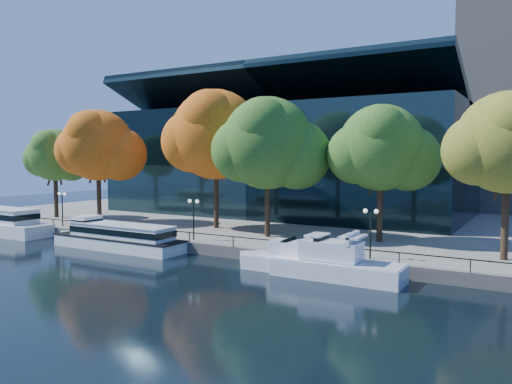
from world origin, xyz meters
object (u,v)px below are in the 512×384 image
Objects in this scene: large_vessel at (3,222)px; lamp_1 at (193,210)px; cruiser_near at (298,260)px; lamp_2 at (371,222)px; tree_3 at (269,145)px; tree_5 at (510,145)px; cruiser_far at (331,263)px; tree_0 at (55,156)px; tree_2 at (217,136)px; tour_boat at (115,236)px; tree_1 at (99,147)px; tree_4 at (382,150)px; lamp_0 at (62,201)px.

large_vessel is 3.64× the size of lamp_1.
lamp_2 reaches higher than cruiser_near.
tree_3 is 1.07× the size of tree_5.
large_vessel is 41.84m from cruiser_far.
cruiser_near is 0.77× the size of tree_3.
large_vessel is at bearing -78.86° from tree_0.
tree_2 reaches higher than lamp_1.
tree_0 is (-20.34, 8.90, 7.98)m from tour_boat.
cruiser_far reaches higher than cruiser_near.
tour_boat is 1.46× the size of cruiser_far.
lamp_2 is at bearing -7.41° from tree_1.
tree_4 is 0.99× the size of tree_5.
tree_1 reaches higher than tree_5.
tree_4 is (18.99, 0.34, -1.63)m from tree_2.
tree_4 is at bearing 162.84° from tree_5.
tree_4 is at bearing 89.28° from cruiser_far.
cruiser_far is 0.84× the size of tree_5.
tree_2 is 1.19× the size of tree_5.
tree_4 is at bearing 3.89° from tree_0.
lamp_0 and lamp_2 have the same top height.
tree_0 is (-1.75, 8.86, 7.89)m from large_vessel.
cruiser_far is 2.77× the size of lamp_0.
tree_2 is at bearing 144.16° from cruiser_near.
tour_boat is 25.38m from lamp_2.
large_vessel is 14.26m from tree_1.
tour_boat is 1.22× the size of tree_5.
cruiser_far is at bearing -13.98° from tree_1.
tree_3 is 15.07m from lamp_2.
tree_2 is (23.00, 11.50, 10.11)m from large_vessel.
tour_boat is 20.21m from cruiser_near.
tree_2 is 19.06m from tree_4.
lamp_2 reaches higher than large_vessel.
lamp_2 is at bearing 4.50° from large_vessel.
tree_2 is (-18.83, 11.92, 10.36)m from cruiser_far.
cruiser_far is (41.83, -0.43, -0.25)m from large_vessel.
cruiser_far is at bearing -141.85° from tree_5.
lamp_0 is (-1.11, -4.71, -6.47)m from tree_1.
lamp_2 is at bearing 34.84° from cruiser_near.
lamp_0 is at bearing 180.00° from lamp_2.
tree_4 is 37.11m from lamp_0.
cruiser_far is at bearing -41.47° from tree_3.
lamp_0 is (-46.76, -4.98, -6.16)m from tree_5.
cruiser_far is 35.83m from lamp_0.
lamp_1 is at bearing -133.90° from tree_3.
tree_0 is 0.84× the size of tree_3.
lamp_0 is at bearing -166.73° from tree_4.
tour_boat is 27.60m from tree_4.
lamp_1 reaches higher than cruiser_near.
large_vessel is 1.11× the size of tree_4.
lamp_1 is at bearing 180.00° from lamp_2.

